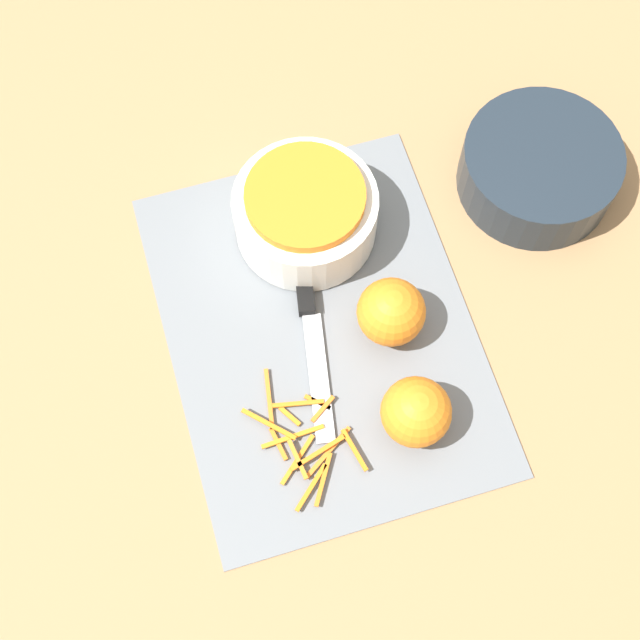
# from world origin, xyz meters

# --- Properties ---
(ground_plane) EXTENTS (4.00, 4.00, 0.00)m
(ground_plane) POSITION_xyz_m (0.00, 0.00, 0.00)
(ground_plane) COLOR #9E754C
(cutting_board) EXTENTS (0.47, 0.36, 0.01)m
(cutting_board) POSITION_xyz_m (0.00, 0.00, 0.00)
(cutting_board) COLOR slate
(cutting_board) RESTS_ON ground_plane
(bowl_speckled) EXTENTS (0.17, 0.17, 0.09)m
(bowl_speckled) POSITION_xyz_m (-0.13, 0.02, 0.05)
(bowl_speckled) COLOR silver
(bowl_speckled) RESTS_ON cutting_board
(bowl_dark) EXTENTS (0.20, 0.20, 0.07)m
(bowl_dark) POSITION_xyz_m (-0.12, 0.32, 0.03)
(bowl_dark) COLOR #1E2833
(bowl_dark) RESTS_ON ground_plane
(knife) EXTENTS (0.26, 0.07, 0.02)m
(knife) POSITION_xyz_m (-0.04, -0.00, 0.01)
(knife) COLOR black
(knife) RESTS_ON cutting_board
(orange_left) EXTENTS (0.08, 0.08, 0.08)m
(orange_left) POSITION_xyz_m (0.02, 0.08, 0.05)
(orange_left) COLOR orange
(orange_left) RESTS_ON cutting_board
(orange_right) EXTENTS (0.08, 0.08, 0.08)m
(orange_right) POSITION_xyz_m (0.14, 0.07, 0.05)
(orange_right) COLOR orange
(orange_right) RESTS_ON cutting_board
(peel_pile) EXTENTS (0.17, 0.12, 0.01)m
(peel_pile) POSITION_xyz_m (0.12, -0.06, 0.01)
(peel_pile) COLOR orange
(peel_pile) RESTS_ON cutting_board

